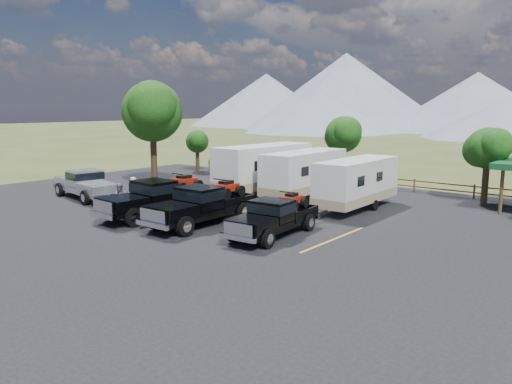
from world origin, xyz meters
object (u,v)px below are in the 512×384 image
Objects in this scene: person_a at (134,193)px; person_b at (120,199)px; rig_center at (203,204)px; trailer_center at (304,174)px; trailer_left at (264,169)px; tree_big_nw at (152,112)px; trailer_right at (357,183)px; rig_left at (158,197)px; pickup_silver at (86,184)px; rig_right at (275,216)px.

person_b is at bearing 120.54° from person_a.
rig_center is 9.35m from trailer_center.
trailer_left is at bearing -105.25° from person_a.
tree_big_nw is 16.71m from trailer_right.
rig_left is 0.71× the size of trailer_left.
tree_big_nw reaches higher than trailer_center.
pickup_silver is at bearing -130.20° from trailer_left.
trailer_right is (7.33, -0.59, -0.23)m from trailer_left.
trailer_left reaches higher than rig_left.
trailer_left is at bearing 14.49° from tree_big_nw.
tree_big_nw is 1.14× the size of rig_left.
trailer_left is (-7.26, 8.48, 0.83)m from rig_right.
trailer_center is (3.04, 0.39, -0.15)m from trailer_left.
rig_left is at bearing 12.77° from person_b.
trailer_center is (3.16, 9.57, 0.53)m from rig_left.
rig_left is 1.06× the size of pickup_silver.
trailer_center is at bearing 9.61° from trailer_left.
rig_center is 3.51× the size of person_a.
trailer_center is 14.20m from pickup_silver.
rig_center reaches higher than rig_right.
pickup_silver is (-7.92, -8.62, -0.78)m from trailer_left.
rig_left is 7.83m from pickup_silver.
person_b is (5.70, -1.52, -0.11)m from pickup_silver.
trailer_center is at bearing 75.26° from rig_left.
tree_big_nw is 14.33m from rig_center.
trailer_center reaches higher than person_a.
rig_left is 1.17× the size of rig_right.
trailer_right is (0.08, 7.89, 0.61)m from rig_right.
rig_center reaches higher than person_b.
trailer_right is (16.13, 1.68, -4.02)m from tree_big_nw.
person_b is (-9.48, -1.66, -0.05)m from rig_right.
person_b is at bearing -118.19° from trailer_center.
person_b is (-9.56, -9.55, -0.66)m from trailer_right.
tree_big_nw reaches higher than rig_right.
rig_left is 3.65× the size of person_a.
rig_right is at bearing 8.97° from rig_left.
trailer_left is at bearing 125.85° from rig_right.
person_b is (6.57, -7.87, -4.68)m from tree_big_nw.
rig_left is 0.82× the size of trailer_right.
pickup_silver is at bearing 4.01° from person_a.
pickup_silver is (-7.81, 0.56, -0.11)m from rig_left.
trailer_center is at bearing 110.74° from rig_right.
pickup_silver and person_a have the same top height.
tree_big_nw is 1.33× the size of rig_right.
person_a is (-2.88, 0.57, -0.14)m from rig_left.
trailer_left is (-3.06, 8.95, 0.70)m from rig_center.
trailer_right is 17.25m from pickup_silver.
tree_big_nw is 1.20× the size of pickup_silver.
trailer_right is at bearing -2.24° from trailer_left.
rig_center reaches higher than pickup_silver.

